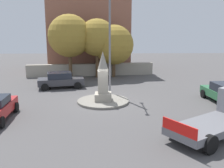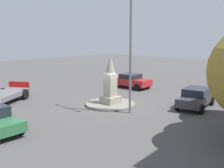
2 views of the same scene
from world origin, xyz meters
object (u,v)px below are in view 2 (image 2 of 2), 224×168
Objects in this scene: monument at (110,83)px; car_dark_grey_near_island at (196,97)px; streetlamp at (131,38)px; car_red_waiting at (131,81)px.

car_dark_grey_near_island is at bearing -141.23° from monument.
monument is at bearing 38.77° from car_dark_grey_near_island.
streetlamp is 10.08m from car_red_waiting.
streetlamp reaches higher than car_dark_grey_near_island.
monument is at bearing -12.58° from streetlamp.
monument is 0.82× the size of car_dark_grey_near_island.
streetlamp is at bearing 167.42° from monument.
car_red_waiting is (5.95, -6.92, -4.27)m from streetlamp.
streetlamp is at bearing 130.69° from car_red_waiting.
car_red_waiting is at bearing -61.01° from monument.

